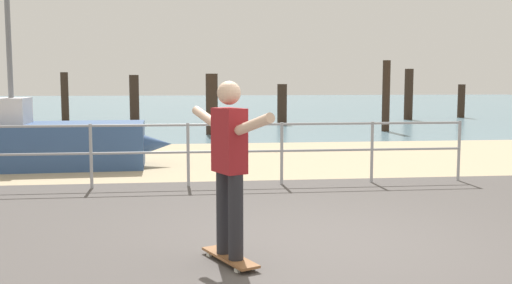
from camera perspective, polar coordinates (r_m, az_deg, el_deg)
ground_plane at (r=5.42m, az=9.68°, el=-12.82°), size 24.00×10.00×0.04m
beach_strip at (r=13.11m, az=-0.19°, el=-1.60°), size 24.00×6.00×0.04m
sea_surface at (r=40.98m, az=-4.63°, el=3.58°), size 72.00×50.00×0.04m
railing_fence at (r=9.60m, az=-11.18°, el=-0.34°), size 10.80×0.05×1.05m
sailboat at (r=12.26m, az=-20.37°, el=-0.07°), size 4.99×1.60×4.51m
skateboard at (r=5.68m, az=-2.55°, el=-11.13°), size 0.51×0.81×0.08m
skateboarder at (r=5.47m, az=-2.60°, el=-1.59°), size 0.68×1.35×1.65m
groyne_post_0 at (r=25.88m, az=-18.03°, el=4.17°), size 0.31×0.31×2.06m
groyne_post_1 at (r=24.67m, az=-11.70°, el=4.13°), size 0.39×0.39×1.94m
groyne_post_2 at (r=18.67m, az=-4.30°, el=3.65°), size 0.38×0.38×1.94m
groyne_post_3 at (r=23.11m, az=2.54°, el=3.67°), size 0.38×0.38×1.58m
groyne_post_4 at (r=20.22m, az=12.48°, el=4.35°), size 0.26×0.26×2.39m
groyne_post_5 at (r=26.41m, az=14.57°, el=4.47°), size 0.37×0.37×2.22m
groyne_post_6 at (r=28.57m, az=19.26°, el=3.75°), size 0.32×0.32×1.54m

